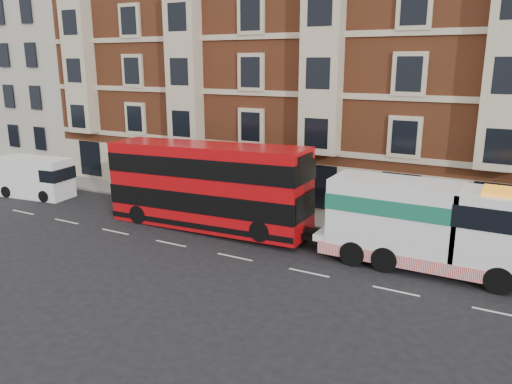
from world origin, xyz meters
TOP-DOWN VIEW (x-y plane):
  - ground at (0.00, 0.00)m, footprint 120.00×120.00m
  - sidewalk at (0.00, 7.50)m, footprint 90.00×3.00m
  - victorian_terrace at (0.50, 15.00)m, footprint 45.00×12.00m
  - cream_block at (-30.00, 14.00)m, footprint 16.00×10.00m
  - lamp_post_west at (-6.00, 6.20)m, footprint 0.35×0.15m
  - double_decker_bus at (-3.69, 3.09)m, footprint 12.25×2.81m
  - tow_truck at (8.37, 3.09)m, footprint 9.81×2.90m
  - box_van at (-18.66, 3.15)m, footprint 5.64×2.83m
  - pedestrian at (-13.34, 7.22)m, footprint 0.62×0.43m

SIDE VIEW (x-z plane):
  - ground at x=0.00m, z-range 0.00..0.00m
  - sidewalk at x=0.00m, z-range 0.00..0.15m
  - pedestrian at x=-13.34m, z-range 0.15..1.78m
  - box_van at x=-18.66m, z-range -0.02..2.79m
  - tow_truck at x=8.37m, z-range 0.12..4.21m
  - double_decker_bus at x=-3.69m, z-range 0.15..5.11m
  - lamp_post_west at x=-6.00m, z-range 0.50..4.85m
  - cream_block at x=-30.00m, z-range -0.06..16.74m
  - victorian_terrace at x=0.50m, z-range -0.13..20.27m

